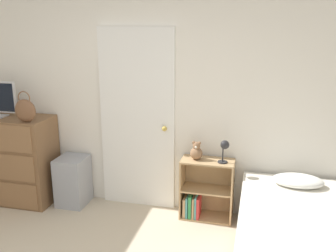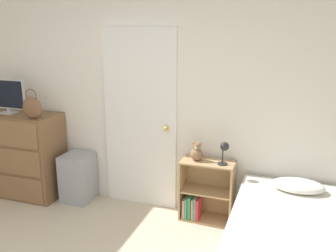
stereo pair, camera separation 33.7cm
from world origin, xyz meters
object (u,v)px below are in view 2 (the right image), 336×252
at_px(tv, 7,95).
at_px(handbag, 32,107).
at_px(teddy_bear, 197,153).
at_px(dresser, 18,154).
at_px(storage_bin, 78,177).
at_px(desk_lamp, 224,149).
at_px(bookshelf, 203,195).

xyz_separation_m(tv, handbag, (0.45, -0.13, -0.08)).
bearing_deg(teddy_bear, tv, -176.87).
height_order(dresser, handbag, handbag).
distance_m(dresser, storage_bin, 0.81).
bearing_deg(dresser, desk_lamp, 1.55).
bearing_deg(bookshelf, handbag, -172.03).
distance_m(storage_bin, desk_lamp, 1.82).
bearing_deg(storage_bin, handbag, -150.77).
xyz_separation_m(tv, desk_lamp, (2.57, 0.09, -0.40)).
relative_size(tv, desk_lamp, 2.03).
bearing_deg(tv, handbag, -16.32).
bearing_deg(tv, bookshelf, 3.25).
distance_m(tv, handbag, 0.48).
bearing_deg(dresser, bookshelf, 2.88).
xyz_separation_m(bookshelf, desk_lamp, (0.22, -0.05, 0.56)).
height_order(tv, storage_bin, tv).
bearing_deg(handbag, desk_lamp, 5.89).
bearing_deg(bookshelf, desk_lamp, -12.37).
distance_m(dresser, desk_lamp, 2.53).
bearing_deg(teddy_bear, storage_bin, -178.33).
bearing_deg(handbag, teddy_bear, 8.03).
distance_m(tv, storage_bin, 1.27).
xyz_separation_m(storage_bin, teddy_bear, (1.44, 0.04, 0.46)).
bearing_deg(storage_bin, bookshelf, 1.92).
bearing_deg(desk_lamp, handbag, -174.11).
relative_size(tv, bookshelf, 0.75).
height_order(teddy_bear, desk_lamp, desk_lamp).
height_order(dresser, tv, tv).
bearing_deg(storage_bin, dresser, -175.27).
bearing_deg(storage_bin, tv, -174.37).
xyz_separation_m(storage_bin, bookshelf, (1.51, 0.05, -0.01)).
height_order(dresser, bookshelf, dresser).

